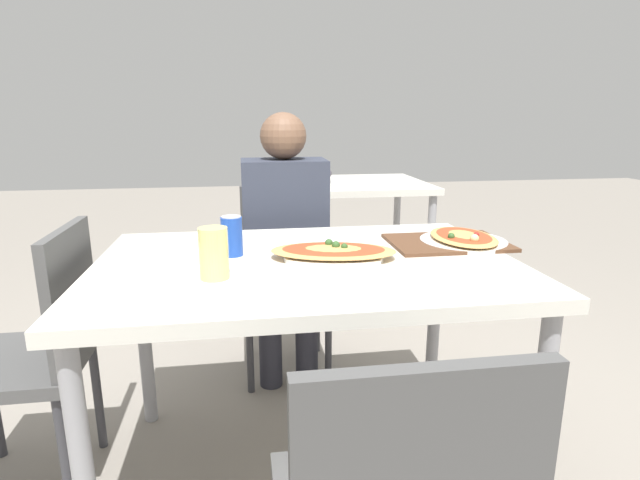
% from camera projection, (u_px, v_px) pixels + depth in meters
% --- Properties ---
extents(ground_plane, '(14.00, 14.00, 0.00)m').
position_uv_depth(ground_plane, '(308.00, 469.00, 1.70)').
color(ground_plane, gray).
extents(dining_table, '(1.26, 0.87, 0.74)m').
position_uv_depth(dining_table, '(307.00, 282.00, 1.53)').
color(dining_table, silver).
rests_on(dining_table, ground_plane).
extents(chair_far_seated, '(0.40, 0.40, 0.85)m').
position_uv_depth(chair_far_seated, '(284.00, 267.00, 2.31)').
color(chair_far_seated, '#4C4C4C').
rests_on(chair_far_seated, ground_plane).
extents(chair_side_left, '(0.40, 0.40, 0.85)m').
position_uv_depth(chair_side_left, '(37.00, 347.00, 1.52)').
color(chair_side_left, '#4C4C4C').
rests_on(chair_side_left, ground_plane).
extents(person_seated, '(0.36, 0.26, 1.18)m').
position_uv_depth(person_seated, '(285.00, 229.00, 2.15)').
color(person_seated, '#2D2D38').
rests_on(person_seated, ground_plane).
extents(pizza_main, '(0.42, 0.31, 0.05)m').
position_uv_depth(pizza_main, '(333.00, 253.00, 1.53)').
color(pizza_main, white).
rests_on(pizza_main, dining_table).
extents(soda_can, '(0.07, 0.07, 0.12)m').
position_uv_depth(soda_can, '(232.00, 236.00, 1.55)').
color(soda_can, '#1E47B2').
rests_on(soda_can, dining_table).
extents(drink_glass, '(0.08, 0.08, 0.14)m').
position_uv_depth(drink_glass, '(214.00, 253.00, 1.33)').
color(drink_glass, '#E0DB7F').
rests_on(drink_glass, dining_table).
extents(serving_tray, '(0.39, 0.27, 0.01)m').
position_uv_depth(serving_tray, '(447.00, 243.00, 1.69)').
color(serving_tray, brown).
rests_on(serving_tray, dining_table).
extents(pizza_second, '(0.29, 0.31, 0.05)m').
position_uv_depth(pizza_second, '(463.00, 239.00, 1.70)').
color(pizza_second, white).
rests_on(pizza_second, dining_table).
extents(background_table, '(1.10, 0.80, 0.86)m').
position_uv_depth(background_table, '(335.00, 191.00, 3.26)').
color(background_table, silver).
rests_on(background_table, ground_plane).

